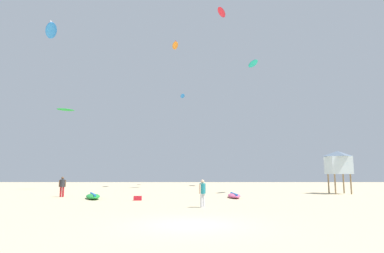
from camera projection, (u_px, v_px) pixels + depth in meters
name	position (u px, v px, depth m)	size (l,w,h in m)	color
ground_plane	(191.00, 225.00, 12.49)	(120.00, 120.00, 0.00)	beige
person_foreground	(203.00, 191.00, 18.85)	(0.42, 0.40, 1.61)	silver
person_midground	(63.00, 185.00, 27.23)	(0.53, 0.38, 1.68)	#B21E23
kite_grounded_near	(235.00, 196.00, 26.12)	(1.03, 3.22, 0.40)	#E5598C
kite_grounded_mid	(94.00, 196.00, 25.16)	(2.28, 3.67, 0.45)	green
lifeguard_tower	(339.00, 162.00, 31.61)	(2.30, 2.30, 4.15)	#8C704C
cooler_box	(139.00, 198.00, 23.64)	(0.56, 0.36, 0.32)	red
kite_aloft_0	(183.00, 96.00, 56.04)	(0.83, 2.76, 0.51)	blue
kite_aloft_1	(222.00, 12.00, 44.73)	(1.80, 3.17, 0.44)	red
kite_aloft_2	(67.00, 110.00, 40.62)	(2.17, 1.57, 0.34)	green
kite_aloft_3	(52.00, 31.00, 32.23)	(2.59, 4.07, 0.74)	blue
kite_aloft_5	(176.00, 46.00, 48.11)	(1.16, 3.07, 0.39)	orange
kite_aloft_6	(254.00, 64.00, 51.34)	(1.54, 3.76, 0.57)	#19B29E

